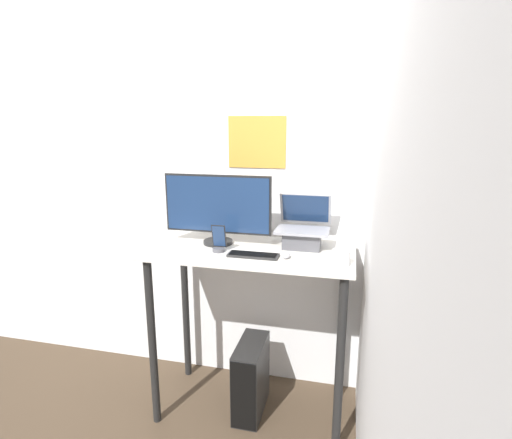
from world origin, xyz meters
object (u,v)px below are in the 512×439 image
(mouse, at_px, (286,255))
(computer_tower, at_px, (250,377))
(laptop, at_px, (303,233))
(cell_phone, at_px, (219,243))
(monitor, at_px, (217,210))
(keyboard, at_px, (253,255))

(mouse, relative_size, computer_tower, 0.15)
(laptop, relative_size, mouse, 4.56)
(laptop, height_order, cell_phone, laptop)
(laptop, xyz_separation_m, monitor, (-0.51, -0.05, 0.12))
(laptop, xyz_separation_m, computer_tower, (-0.29, -0.14, -0.92))
(keyboard, height_order, mouse, mouse)
(monitor, distance_m, mouse, 0.52)
(monitor, height_order, mouse, monitor)
(laptop, xyz_separation_m, mouse, (-0.06, -0.22, -0.07))
(keyboard, xyz_separation_m, mouse, (0.18, 0.02, 0.01))
(laptop, height_order, monitor, monitor)
(laptop, distance_m, monitor, 0.52)
(keyboard, bearing_deg, mouse, 4.99)
(laptop, distance_m, mouse, 0.24)
(keyboard, bearing_deg, laptop, 44.89)
(mouse, height_order, computer_tower, mouse)
(cell_phone, bearing_deg, keyboard, -12.06)
(mouse, xyz_separation_m, computer_tower, (-0.23, 0.09, -0.85))
(computer_tower, bearing_deg, mouse, -21.04)
(mouse, bearing_deg, laptop, 75.13)
(monitor, bearing_deg, computer_tower, -21.88)
(monitor, distance_m, cell_phone, 0.22)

